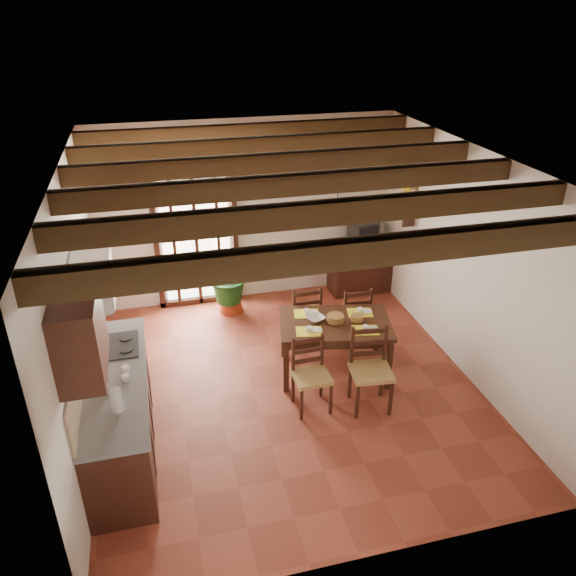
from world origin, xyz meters
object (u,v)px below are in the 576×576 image
object	(u,v)px
kitchen_counter	(119,411)
chair_far_right	(353,324)
sideboard	(361,266)
chair_near_left	(311,387)
chair_far_left	(304,325)
chair_near_right	(370,384)
dining_table	(335,328)
pendant_lamp	(337,216)
potted_plant	(230,278)
crt_tv	(363,231)

from	to	relation	value
kitchen_counter	chair_far_right	world-z (taller)	kitchen_counter
chair_far_right	sideboard	world-z (taller)	chair_far_right
chair_near_left	kitchen_counter	bearing A→B (deg)	-178.16
chair_far_left	kitchen_counter	bearing A→B (deg)	31.48
chair_near_right	kitchen_counter	bearing A→B (deg)	-173.22
dining_table	pendant_lamp	world-z (taller)	pendant_lamp
potted_plant	pendant_lamp	world-z (taller)	pendant_lamp
kitchen_counter	potted_plant	distance (m)	3.07
potted_plant	pendant_lamp	size ratio (longest dim) A/B	2.65
sideboard	pendant_lamp	world-z (taller)	pendant_lamp
chair_near_left	pendant_lamp	size ratio (longest dim) A/B	1.04
chair_near_left	chair_far_left	size ratio (longest dim) A/B	0.97
chair_far_right	crt_tv	world-z (taller)	crt_tv
crt_tv	chair_near_right	bearing A→B (deg)	-118.10
sideboard	kitchen_counter	bearing A→B (deg)	-144.23
dining_table	sideboard	bearing A→B (deg)	72.88
crt_tv	chair_near_left	bearing A→B (deg)	-130.55
chair_near_left	potted_plant	world-z (taller)	potted_plant
chair_near_right	potted_plant	bearing A→B (deg)	121.30
chair_near_left	sideboard	world-z (taller)	chair_near_left
potted_plant	sideboard	bearing A→B (deg)	5.08
chair_far_left	pendant_lamp	world-z (taller)	pendant_lamp
chair_near_left	chair_far_right	world-z (taller)	chair_far_right
sideboard	chair_far_right	bearing A→B (deg)	-115.96
chair_near_left	chair_far_right	xyz separation A→B (m)	(0.95, 1.22, 0.00)
chair_far_left	chair_far_right	distance (m)	0.68
chair_far_left	pendant_lamp	distance (m)	1.91
chair_far_right	potted_plant	world-z (taller)	potted_plant
kitchen_counter	dining_table	distance (m)	2.70
kitchen_counter	potted_plant	xyz separation A→B (m)	(1.57, 2.63, 0.10)
potted_plant	crt_tv	bearing A→B (deg)	4.92
sideboard	potted_plant	size ratio (longest dim) A/B	0.45
chair_near_left	chair_far_left	world-z (taller)	chair_far_left
chair_near_right	crt_tv	distance (m)	3.06
chair_far_left	dining_table	bearing A→B (deg)	103.50
kitchen_counter	pendant_lamp	world-z (taller)	pendant_lamp
kitchen_counter	chair_far_left	world-z (taller)	kitchen_counter
dining_table	crt_tv	world-z (taller)	crt_tv
dining_table	chair_far_right	size ratio (longest dim) A/B	1.70
chair_near_right	crt_tv	bearing A→B (deg)	77.80
dining_table	chair_near_left	size ratio (longest dim) A/B	1.71
kitchen_counter	chair_near_left	size ratio (longest dim) A/B	2.55
chair_far_right	potted_plant	distance (m)	1.98
chair_far_right	crt_tv	xyz separation A→B (m)	(0.67, 1.46, 0.76)
chair_near_right	dining_table	bearing A→B (deg)	110.78
dining_table	pendant_lamp	size ratio (longest dim) A/B	1.78
chair_near_left	pendant_lamp	distance (m)	1.99
dining_table	sideboard	distance (m)	2.38
chair_far_left	crt_tv	bearing A→B (deg)	-135.83
chair_near_left	crt_tv	distance (m)	3.22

